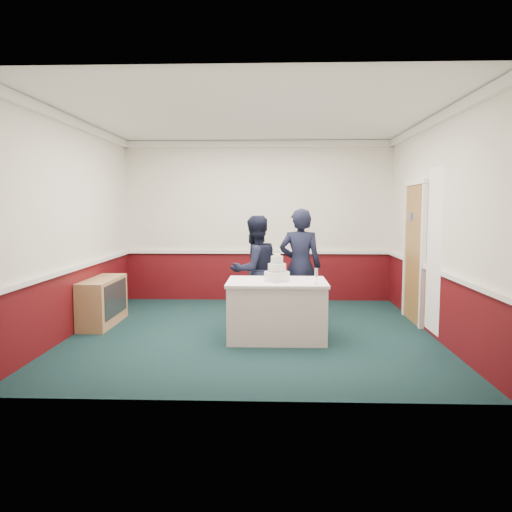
{
  "coord_description": "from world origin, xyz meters",
  "views": [
    {
      "loc": [
        0.3,
        -6.91,
        1.78
      ],
      "look_at": [
        0.06,
        -0.1,
        1.1
      ],
      "focal_mm": 35.0,
      "sensor_mm": 36.0,
      "label": 1
    }
  ],
  "objects_px": {
    "sideboard": "(103,302)",
    "champagne_flute": "(316,273)",
    "cake_table": "(277,309)",
    "person_woman": "(300,266)",
    "wedding_cake": "(277,272)",
    "cake_knife": "(275,283)",
    "person_man": "(255,270)"
  },
  "relations": [
    {
      "from": "wedding_cake",
      "to": "person_man",
      "type": "xyz_separation_m",
      "value": [
        -0.33,
        0.82,
        -0.08
      ]
    },
    {
      "from": "person_man",
      "to": "person_woman",
      "type": "height_order",
      "value": "person_woman"
    },
    {
      "from": "sideboard",
      "to": "wedding_cake",
      "type": "relative_size",
      "value": 3.3
    },
    {
      "from": "cake_table",
      "to": "wedding_cake",
      "type": "xyz_separation_m",
      "value": [
        0.0,
        0.0,
        0.5
      ]
    },
    {
      "from": "wedding_cake",
      "to": "cake_knife",
      "type": "relative_size",
      "value": 1.65
    },
    {
      "from": "cake_table",
      "to": "wedding_cake",
      "type": "height_order",
      "value": "wedding_cake"
    },
    {
      "from": "cake_table",
      "to": "sideboard",
      "type": "bearing_deg",
      "value": 164.62
    },
    {
      "from": "wedding_cake",
      "to": "person_man",
      "type": "distance_m",
      "value": 0.89
    },
    {
      "from": "person_woman",
      "to": "cake_knife",
      "type": "bearing_deg",
      "value": 77.73
    },
    {
      "from": "sideboard",
      "to": "cake_table",
      "type": "height_order",
      "value": "cake_table"
    },
    {
      "from": "cake_table",
      "to": "person_woman",
      "type": "distance_m",
      "value": 1.1
    },
    {
      "from": "cake_table",
      "to": "person_woman",
      "type": "height_order",
      "value": "person_woman"
    },
    {
      "from": "sideboard",
      "to": "champagne_flute",
      "type": "height_order",
      "value": "champagne_flute"
    },
    {
      "from": "person_woman",
      "to": "person_man",
      "type": "bearing_deg",
      "value": 15.57
    },
    {
      "from": "cake_table",
      "to": "person_woman",
      "type": "relative_size",
      "value": 0.75
    },
    {
      "from": "champagne_flute",
      "to": "person_man",
      "type": "xyz_separation_m",
      "value": [
        -0.83,
        1.1,
        -0.11
      ]
    },
    {
      "from": "sideboard",
      "to": "cake_table",
      "type": "bearing_deg",
      "value": -15.38
    },
    {
      "from": "wedding_cake",
      "to": "person_woman",
      "type": "height_order",
      "value": "person_woman"
    },
    {
      "from": "cake_table",
      "to": "champagne_flute",
      "type": "xyz_separation_m",
      "value": [
        0.5,
        -0.28,
        0.53
      ]
    },
    {
      "from": "person_man",
      "to": "sideboard",
      "type": "bearing_deg",
      "value": -32.23
    },
    {
      "from": "person_man",
      "to": "person_woman",
      "type": "bearing_deg",
      "value": 154.08
    },
    {
      "from": "sideboard",
      "to": "champagne_flute",
      "type": "relative_size",
      "value": 5.85
    },
    {
      "from": "person_man",
      "to": "person_woman",
      "type": "relative_size",
      "value": 0.94
    },
    {
      "from": "cake_knife",
      "to": "person_woman",
      "type": "bearing_deg",
      "value": 46.98
    },
    {
      "from": "person_woman",
      "to": "cake_table",
      "type": "bearing_deg",
      "value": 75.61
    },
    {
      "from": "person_woman",
      "to": "sideboard",
      "type": "bearing_deg",
      "value": 10.72
    },
    {
      "from": "person_man",
      "to": "champagne_flute",
      "type": "bearing_deg",
      "value": 92.25
    },
    {
      "from": "sideboard",
      "to": "person_man",
      "type": "bearing_deg",
      "value": 2.52
    },
    {
      "from": "sideboard",
      "to": "cake_knife",
      "type": "distance_m",
      "value": 2.78
    },
    {
      "from": "sideboard",
      "to": "person_woman",
      "type": "bearing_deg",
      "value": 3.99
    },
    {
      "from": "sideboard",
      "to": "cake_knife",
      "type": "relative_size",
      "value": 5.45
    },
    {
      "from": "cake_table",
      "to": "person_man",
      "type": "height_order",
      "value": "person_man"
    }
  ]
}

